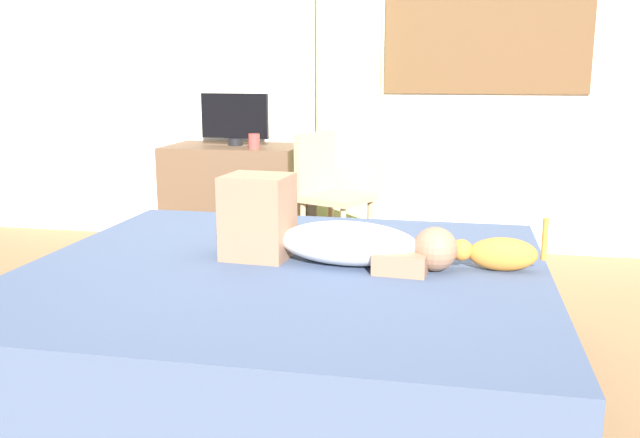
% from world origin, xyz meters
% --- Properties ---
extents(ground_plane, '(16.00, 16.00, 0.00)m').
position_xyz_m(ground_plane, '(0.00, 0.00, 0.00)').
color(ground_plane, olive).
extents(back_wall_with_window, '(6.40, 0.14, 2.90)m').
position_xyz_m(back_wall_with_window, '(0.02, 2.27, 1.45)').
color(back_wall_with_window, silver).
rests_on(back_wall_with_window, ground).
extents(bed, '(2.09, 1.95, 0.49)m').
position_xyz_m(bed, '(-0.06, -0.07, 0.24)').
color(bed, '#38383D').
rests_on(bed, ground).
extents(person_lying, '(0.94, 0.32, 0.34)m').
position_xyz_m(person_lying, '(0.08, 0.01, 0.60)').
color(person_lying, silver).
rests_on(person_lying, bed).
extents(cat, '(0.36, 0.12, 0.21)m').
position_xyz_m(cat, '(0.75, 0.03, 0.55)').
color(cat, '#C67A2D').
rests_on(cat, bed).
extents(desk, '(0.90, 0.56, 0.74)m').
position_xyz_m(desk, '(-0.92, 1.88, 0.37)').
color(desk, brown).
rests_on(desk, ground).
extents(tv_monitor, '(0.48, 0.10, 0.35)m').
position_xyz_m(tv_monitor, '(-0.91, 1.88, 0.92)').
color(tv_monitor, black).
rests_on(tv_monitor, desk).
extents(cup, '(0.07, 0.07, 0.10)m').
position_xyz_m(cup, '(-0.72, 1.70, 0.79)').
color(cup, '#B23D38').
rests_on(cup, desk).
extents(chair_by_desk, '(0.50, 0.50, 0.86)m').
position_xyz_m(chair_by_desk, '(-0.21, 1.59, 0.51)').
color(chair_by_desk, tan).
rests_on(chair_by_desk, ground).
extents(curtain_left, '(0.44, 0.06, 2.50)m').
position_xyz_m(curtain_left, '(-0.17, 2.16, 1.25)').
color(curtain_left, '#ADCC75').
rests_on(curtain_left, ground).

